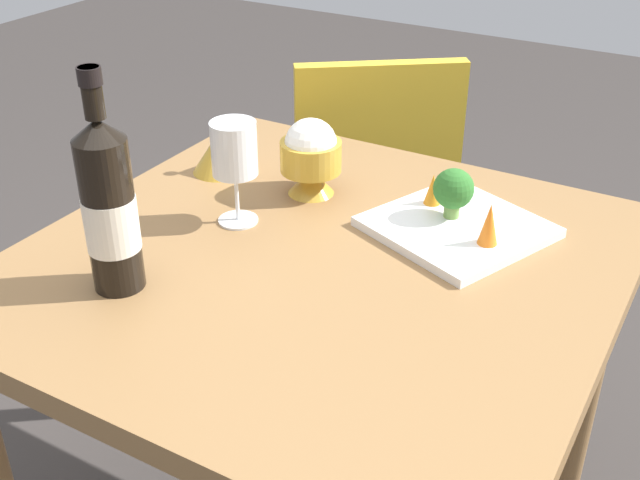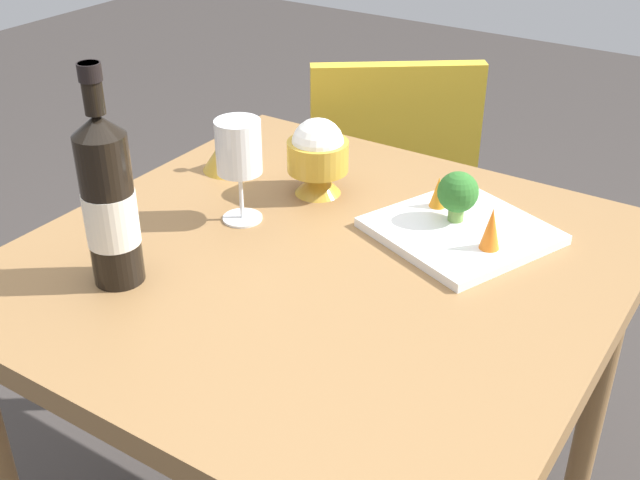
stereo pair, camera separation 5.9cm
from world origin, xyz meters
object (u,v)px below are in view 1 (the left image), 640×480
Objects in this scene: broccoli_floret at (453,190)px; carrot_garnish_left at (489,224)px; wine_glass at (234,151)px; rice_bowl at (311,155)px; serving_plate at (457,227)px; wine_bottle at (109,206)px; chair_by_wall at (372,177)px; rice_bowl_lid at (218,153)px; carrot_garnish_right at (433,189)px.

broccoli_floret is 1.23× the size of carrot_garnish_left.
wine_glass is 0.42m from carrot_garnish_left.
broccoli_floret is at bearing -177.21° from rice_bowl.
rice_bowl is at bearing 2.79° from broccoli_floret.
broccoli_floret is (0.02, -0.02, 0.06)m from serving_plate.
wine_bottle reaches higher than broccoli_floret.
rice_bowl_lid is at bearing -132.72° from chair_by_wall.
chair_by_wall is 0.63m from rice_bowl.
carrot_garnish_left is (-0.06, 0.04, 0.04)m from serving_plate.
broccoli_floret reaches higher than carrot_garnish_right.
carrot_garnish_left reaches higher than serving_plate.
wine_bottle reaches higher than carrot_garnish_right.
chair_by_wall reaches higher than rice_bowl_lid.
wine_bottle is 4.75× the size of carrot_garnish_left.
wine_bottle reaches higher than serving_plate.
rice_bowl_lid reaches higher than serving_plate.
rice_bowl_lid is at bearing 0.70° from serving_plate.
broccoli_floret is (-0.27, -0.01, -0.01)m from rice_bowl.
carrot_garnish_left is at bearing 145.90° from broccoli_floret.
rice_bowl_lid is 1.43× the size of carrot_garnish_left.
rice_bowl_lid is 1.17× the size of broccoli_floret.
wine_bottle reaches higher than rice_bowl.
carrot_garnish_right is (-0.27, -0.20, -0.09)m from wine_glass.
serving_plate is 0.09m from carrot_garnish_left.
carrot_garnish_left reaches higher than carrot_garnish_right.
rice_bowl reaches higher than serving_plate.
rice_bowl is at bearing -111.86° from chair_by_wall.
serving_plate is at bearing -132.80° from wine_bottle.
wine_bottle is 0.57m from carrot_garnish_left.
rice_bowl is at bearing -108.58° from wine_glass.
serving_plate is 0.06m from broccoli_floret.
broccoli_floret is at bearing -42.04° from serving_plate.
rice_bowl_lid is at bearing 2.60° from rice_bowl.
wine_glass is 0.37m from broccoli_floret.
wine_bottle is 0.42m from rice_bowl.
carrot_garnish_right is at bearing -173.05° from rice_bowl_lid.
rice_bowl_lid is 0.42m from carrot_garnish_right.
chair_by_wall is 6.00× the size of rice_bowl.
carrot_garnish_left is at bearing -164.33° from wine_glass.
broccoli_floret is (-0.32, -0.17, -0.06)m from wine_glass.
broccoli_floret is (-0.40, 0.52, 0.29)m from chair_by_wall.
chair_by_wall reaches higher than serving_plate.
carrot_garnish_left is at bearing 176.44° from rice_bowl_lid.
chair_by_wall is 1.01m from wine_bottle.
wine_bottle reaches higher than carrot_garnish_left.
wine_bottle is at bearing 55.49° from carrot_garnish_right.
chair_by_wall is 0.72m from serving_plate.
rice_bowl_lid is (0.15, -0.15, -0.09)m from wine_glass.
chair_by_wall is 4.75× the size of wine_glass.
wine_glass is 0.55× the size of serving_plate.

